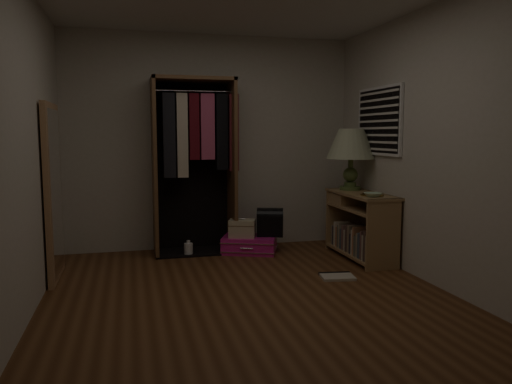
% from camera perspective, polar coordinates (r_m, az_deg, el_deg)
% --- Properties ---
extents(ground, '(4.00, 4.00, 0.00)m').
position_cam_1_polar(ground, '(4.44, -0.75, -11.81)').
color(ground, '#553018').
rests_on(ground, ground).
extents(room_walls, '(3.52, 4.02, 2.60)m').
position_cam_1_polar(room_walls, '(4.28, 0.08, 7.89)').
color(room_walls, beige).
rests_on(room_walls, ground).
extents(console_bookshelf, '(0.42, 1.12, 0.75)m').
position_cam_1_polar(console_bookshelf, '(5.81, 11.70, -3.56)').
color(console_bookshelf, '#9B764B').
rests_on(console_bookshelf, ground).
extents(open_wardrobe, '(0.99, 0.50, 2.05)m').
position_cam_1_polar(open_wardrobe, '(5.92, -6.87, 4.81)').
color(open_wardrobe, brown).
rests_on(open_wardrobe, ground).
extents(floor_mirror, '(0.06, 0.80, 1.70)m').
position_cam_1_polar(floor_mirror, '(5.18, -22.15, -0.02)').
color(floor_mirror, '#B07F55').
rests_on(floor_mirror, ground).
extents(pink_suitcase, '(0.76, 0.66, 0.19)m').
position_cam_1_polar(pink_suitcase, '(5.99, -0.74, -5.98)').
color(pink_suitcase, '#D21983').
rests_on(pink_suitcase, ground).
extents(train_case, '(0.36, 0.31, 0.22)m').
position_cam_1_polar(train_case, '(5.91, -1.59, -4.16)').
color(train_case, '#C0B592').
rests_on(train_case, pink_suitcase).
extents(black_bag, '(0.36, 0.29, 0.34)m').
position_cam_1_polar(black_bag, '(5.97, 1.62, -3.39)').
color(black_bag, black).
rests_on(black_bag, pink_suitcase).
extents(table_lamp, '(0.62, 0.62, 0.72)m').
position_cam_1_polar(table_lamp, '(5.97, 10.80, 5.26)').
color(table_lamp, '#455B2C').
rests_on(table_lamp, console_bookshelf).
extents(brass_tray, '(0.33, 0.33, 0.01)m').
position_cam_1_polar(brass_tray, '(5.51, 13.12, -0.30)').
color(brass_tray, olive).
rests_on(brass_tray, console_bookshelf).
extents(ceramic_bowl, '(0.18, 0.18, 0.04)m').
position_cam_1_polar(ceramic_bowl, '(5.38, 13.20, -0.31)').
color(ceramic_bowl, '#B1D4B1').
rests_on(ceramic_bowl, console_bookshelf).
extents(white_jug, '(0.12, 0.12, 0.18)m').
position_cam_1_polar(white_jug, '(5.89, -7.72, -6.48)').
color(white_jug, white).
rests_on(white_jug, ground).
extents(floor_book, '(0.35, 0.30, 0.03)m').
position_cam_1_polar(floor_book, '(5.05, 9.21, -9.47)').
color(floor_book, beige).
rests_on(floor_book, ground).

